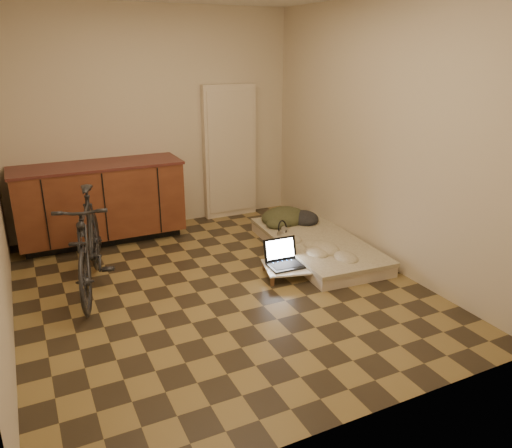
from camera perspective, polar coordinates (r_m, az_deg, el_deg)
name	(u,v)px	position (r m, az deg, el deg)	size (l,w,h in m)	color
room_shell	(215,150)	(4.30, -4.72, 8.40)	(3.50, 4.00, 2.60)	olive
cabinets	(100,202)	(5.93, -17.35, 2.39)	(1.84, 0.62, 0.91)	black
appliance_panel	(230,152)	(6.51, -3.04, 8.20)	(0.70, 0.10, 1.70)	beige
bicycle	(88,238)	(4.73, -18.63, -1.50)	(0.46, 1.58, 1.02)	black
futon	(317,245)	(5.53, 6.94, -2.37)	(0.98, 1.84, 0.15)	beige
clothing_pile	(289,212)	(5.97, 3.84, 1.41)	(0.60, 0.50, 0.24)	#353720
headphones	(283,228)	(5.57, 3.05, -0.44)	(0.21, 0.19, 0.14)	black
lap_desk	(297,266)	(4.94, 4.74, -4.84)	(0.73, 0.57, 0.11)	brown
laptop	(284,260)	(4.92, 3.25, -4.09)	(0.36, 0.33, 0.24)	black
mouse	(322,264)	(4.94, 7.58, -4.59)	(0.05, 0.09, 0.03)	white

